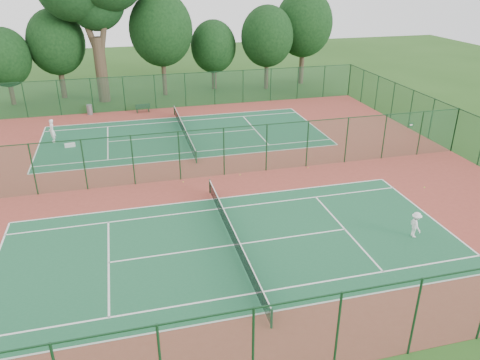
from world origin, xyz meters
name	(u,v)px	position (x,y,z in m)	size (l,w,h in m)	color
ground	(203,177)	(0.00, 0.00, 0.00)	(120.00, 120.00, 0.00)	#244C18
red_pad	(203,177)	(0.00, 0.00, 0.01)	(40.00, 36.00, 0.01)	brown
court_near	(234,245)	(0.00, -9.00, 0.01)	(23.77, 10.97, 0.01)	#1C5B39
court_far	(184,135)	(0.00, 9.00, 0.01)	(23.77, 10.97, 0.01)	#1B5737
fence_north	(170,91)	(0.00, 18.00, 1.76)	(40.00, 0.09, 3.50)	#16432C
fence_south	(296,340)	(0.00, -18.00, 1.76)	(40.00, 0.09, 3.50)	#184A2D
fence_east	(455,130)	(20.00, 0.00, 1.76)	(0.09, 36.00, 3.50)	#18482A
fence_divider	(202,154)	(0.00, 0.00, 1.76)	(40.00, 0.09, 3.50)	#194C2C
tennis_net_near	(234,236)	(0.00, -9.00, 0.54)	(0.10, 12.90, 0.97)	#153923
tennis_net_far	(184,130)	(0.00, 9.00, 0.54)	(0.10, 12.90, 0.97)	#163D1E
player_near	(416,225)	(9.68, -10.63, 0.75)	(0.95, 0.54, 1.46)	white
player_far	(52,131)	(-10.74, 10.07, 0.99)	(0.71, 0.47, 1.94)	white
trash_bin	(90,110)	(-8.06, 17.57, 0.50)	(0.55, 0.55, 0.98)	slate
bench	(143,108)	(-2.95, 17.00, 0.47)	(1.47, 0.54, 0.89)	#11321A
kit_bag	(70,145)	(-9.36, 8.54, 0.16)	(0.82, 0.31, 0.31)	white
stray_ball_a	(240,175)	(2.60, -0.36, 0.05)	(0.07, 0.07, 0.07)	#C2DD33
stray_ball_b	(308,168)	(7.69, -0.37, 0.05)	(0.07, 0.07, 0.07)	#C4E735
stray_ball_c	(183,182)	(-1.45, -0.52, 0.05)	(0.07, 0.07, 0.07)	yellow
evergreen_row	(169,93)	(0.50, 24.25, 0.00)	(39.00, 5.00, 12.00)	black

